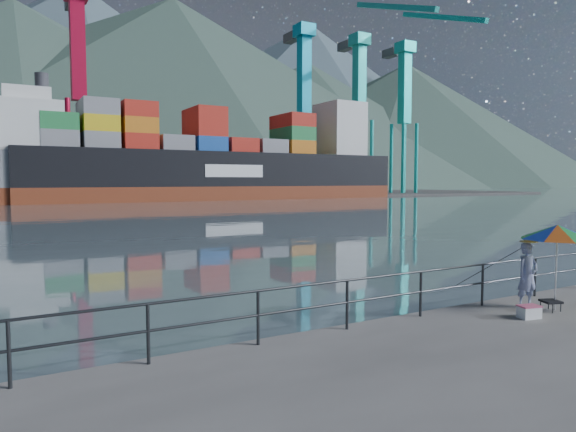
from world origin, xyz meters
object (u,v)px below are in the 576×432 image
object	(u,v)px
fisherman	(527,275)
cooler_bag	(529,312)
container_ship	(231,164)
beach_umbrella	(557,232)

from	to	relation	value
fisherman	cooler_bag	world-z (taller)	fisherman
fisherman	container_ship	xyz separation A→B (m)	(24.07, 73.75, 5.03)
fisherman	container_ship	world-z (taller)	container_ship
beach_umbrella	cooler_bag	world-z (taller)	beach_umbrella
cooler_bag	beach_umbrella	bearing A→B (deg)	20.33
beach_umbrella	container_ship	size ratio (longest dim) A/B	0.03
cooler_bag	fisherman	bearing A→B (deg)	51.46
beach_umbrella	container_ship	xyz separation A→B (m)	(23.71, 74.22, 3.98)
container_ship	cooler_bag	bearing A→B (deg)	-108.48
fisherman	cooler_bag	distance (m)	1.19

